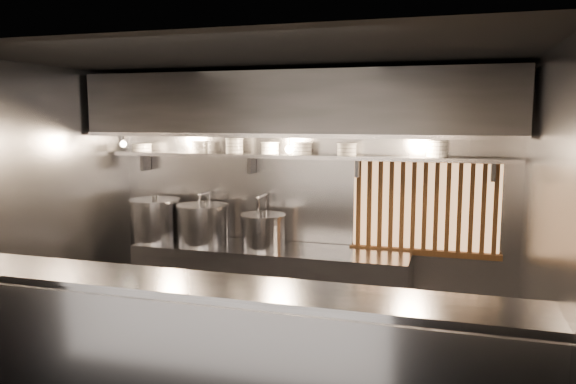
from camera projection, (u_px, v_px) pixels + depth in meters
The scene contains 24 objects.
floor at pixel (261, 376), 5.02m from camera, with size 4.50×4.50×0.00m, color black.
ceiling at pixel (259, 56), 4.65m from camera, with size 4.50×4.50×0.00m, color black.
wall_back at pixel (306, 198), 6.25m from camera, with size 4.50×4.50×0.00m, color gray.
wall_left at pixel (44, 210), 5.48m from camera, with size 3.00×3.00×0.00m, color gray.
wall_right at pixel (544, 239), 4.18m from camera, with size 3.00×3.00×0.00m, color gray.
serving_counter at pixel (216, 360), 4.03m from camera, with size 4.50×0.56×1.13m.
cooking_bench at pixel (270, 288), 6.12m from camera, with size 3.00×0.70×0.90m, color #949499.
bowl_shelf at pixel (301, 156), 6.02m from camera, with size 4.40×0.34×0.04m, color #949499.
exhaust_hood at pixel (296, 105), 5.74m from camera, with size 4.40×0.81×0.65m.
wood_screen at pixel (425, 206), 5.84m from camera, with size 1.56×0.09×1.04m.
faucet_left at pixel (206, 204), 6.47m from camera, with size 0.04×0.30×0.50m.
faucet_right at pixel (264, 206), 6.27m from camera, with size 0.04×0.30×0.50m.
heat_lamp at pixel (122, 139), 6.10m from camera, with size 0.25×0.35×0.20m.
pendant_bulb at pixel (289, 149), 5.92m from camera, with size 0.09×0.09×0.19m.
stock_pot_left at pixel (155, 219), 6.42m from camera, with size 0.75×0.75×0.51m.
stock_pot_mid at pixel (203, 224), 6.26m from camera, with size 0.71×0.71×0.48m.
stock_pot_right at pixel (263, 231), 6.03m from camera, with size 0.63×0.63×0.41m.
bowl_stack_0 at pixel (142, 147), 6.57m from camera, with size 0.24×0.24×0.09m.
bowl_stack_1 at pixel (200, 147), 6.36m from camera, with size 0.20×0.20×0.13m.
bowl_stack_2 at pixel (234, 146), 6.23m from camera, with size 0.21×0.21×0.17m.
bowl_stack_3 at pixel (270, 148), 6.11m from camera, with size 0.21×0.21×0.13m.
bowl_stack_4 at pixel (302, 148), 6.01m from camera, with size 0.23×0.23×0.13m.
bowl_stack_5 at pixel (347, 149), 5.87m from camera, with size 0.22×0.22×0.13m.
bowl_stack_6 at pixel (437, 149), 5.60m from camera, with size 0.23×0.23×0.17m.
Camera 1 is at (1.62, -4.48, 2.30)m, focal length 35.00 mm.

